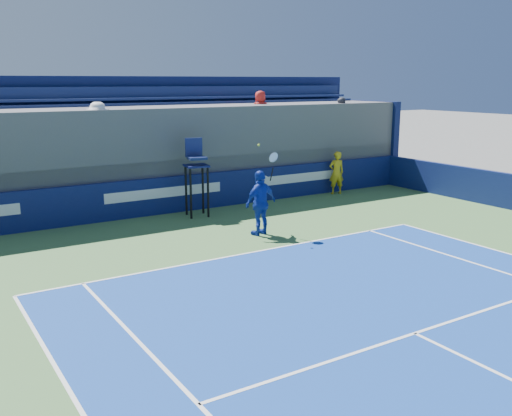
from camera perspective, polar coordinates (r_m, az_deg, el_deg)
ball_person at (r=21.88m, az=8.05°, el=3.52°), size 0.68×0.55×1.63m
back_hoarding at (r=18.69m, az=-9.18°, el=1.23°), size 20.40×0.21×1.20m
umpire_chair at (r=18.06m, az=-6.00°, el=3.92°), size 0.81×0.81×2.48m
tennis_player at (r=15.81m, az=0.48°, el=0.53°), size 1.13×0.64×2.57m
stadium_seating at (r=20.37m, az=-11.60°, el=5.59°), size 21.00×4.05×4.40m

